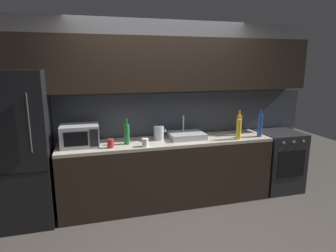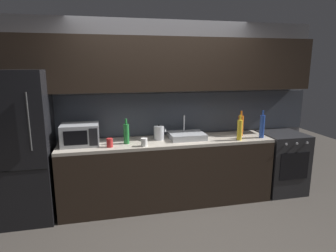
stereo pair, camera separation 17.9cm
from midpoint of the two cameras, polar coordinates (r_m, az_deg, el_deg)
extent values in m
plane|color=#3D3833|center=(3.44, 2.60, -21.39)|extent=(10.00, 10.00, 0.00)
cube|color=slate|center=(4.17, -2.79, 3.18)|extent=(4.59, 0.10, 2.50)
cube|color=#3D424C|center=(4.13, -2.61, 2.38)|extent=(4.59, 0.01, 0.60)
cube|color=black|center=(3.91, -2.16, 12.16)|extent=(4.22, 0.34, 0.70)
cube|color=black|center=(4.01, -1.38, -9.35)|extent=(2.85, 0.60, 0.86)
cube|color=#B2A899|center=(3.87, -1.42, -3.13)|extent=(2.85, 0.60, 0.04)
cube|color=black|center=(3.85, -28.50, -4.05)|extent=(0.68, 0.66, 1.84)
cube|color=black|center=(3.60, -29.34, -8.30)|extent=(0.67, 0.00, 0.01)
cylinder|color=#333333|center=(3.40, -27.32, 0.46)|extent=(0.02, 0.02, 0.64)
cube|color=#232326|center=(4.73, 19.99, -6.47)|extent=(0.60, 0.60, 0.90)
cube|color=black|center=(4.48, 22.27, -7.05)|extent=(0.45, 0.01, 0.40)
cylinder|color=#B2B2B7|center=(4.28, 20.95, -3.12)|extent=(0.03, 0.02, 0.03)
cylinder|color=#B2B2B7|center=(4.38, 22.69, -2.93)|extent=(0.03, 0.02, 0.03)
cylinder|color=#B2B2B7|center=(4.49, 24.35, -2.75)|extent=(0.03, 0.02, 0.03)
cube|color=#A8AAAF|center=(3.75, -18.44, -1.82)|extent=(0.46, 0.34, 0.27)
cube|color=black|center=(3.58, -19.23, -2.50)|extent=(0.28, 0.01, 0.18)
cube|color=black|center=(3.57, -15.91, -2.32)|extent=(0.10, 0.01, 0.22)
cube|color=#ADAFB5|center=(3.95, 2.37, -1.90)|extent=(0.48, 0.38, 0.08)
cylinder|color=silver|center=(4.04, 1.81, 0.60)|extent=(0.02, 0.02, 0.22)
cylinder|color=#B7BABF|center=(3.87, -3.18, -1.40)|extent=(0.14, 0.14, 0.19)
sphere|color=black|center=(3.85, -3.19, 0.12)|extent=(0.02, 0.02, 0.02)
cone|color=#B7BABF|center=(3.88, -1.90, -0.79)|extent=(0.03, 0.03, 0.05)
cylinder|color=orange|center=(4.22, 12.75, 0.16)|extent=(0.07, 0.07, 0.29)
cylinder|color=orange|center=(4.19, 12.86, 2.57)|extent=(0.03, 0.03, 0.07)
cylinder|color=#1E6B2D|center=(3.69, -9.59, -1.66)|extent=(0.07, 0.07, 0.26)
cylinder|color=#1E6B2D|center=(3.66, -9.68, 0.81)|extent=(0.03, 0.03, 0.07)
cylinder|color=gold|center=(3.98, 12.61, -0.66)|extent=(0.07, 0.07, 0.27)
cylinder|color=gold|center=(3.95, 12.73, 1.76)|extent=(0.03, 0.03, 0.07)
cylinder|color=#234299|center=(4.20, 16.67, 0.06)|extent=(0.07, 0.07, 0.31)
cylinder|color=#234299|center=(4.17, 16.83, 2.64)|extent=(0.03, 0.03, 0.07)
cylinder|color=#A82323|center=(3.59, -12.77, -3.42)|extent=(0.08, 0.08, 0.11)
cylinder|color=silver|center=(3.57, -6.00, -3.30)|extent=(0.08, 0.08, 0.10)
camera|label=1|loc=(0.09, -91.34, -0.29)|focal=30.65mm
camera|label=2|loc=(0.09, 88.66, 0.29)|focal=30.65mm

